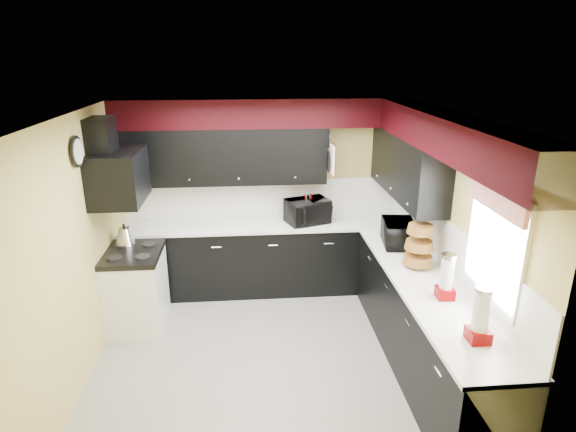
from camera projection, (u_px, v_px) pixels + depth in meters
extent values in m
plane|color=gray|center=(271.00, 355.00, 5.08)|extent=(3.60, 3.60, 0.00)
cube|color=#E0C666|center=(262.00, 193.00, 6.37)|extent=(3.60, 0.06, 2.50)
cube|color=#E0C666|center=(449.00, 239.00, 4.82)|extent=(0.06, 3.60, 2.50)
cube|color=#E0C666|center=(78.00, 251.00, 4.52)|extent=(0.06, 3.60, 2.50)
cube|color=white|center=(268.00, 115.00, 4.26)|extent=(3.60, 3.60, 0.06)
cube|color=black|center=(264.00, 258.00, 6.34)|extent=(3.60, 0.60, 0.90)
cube|color=black|center=(423.00, 326.00, 4.77)|extent=(0.60, 3.00, 0.90)
cube|color=white|center=(264.00, 224.00, 6.19)|extent=(3.62, 0.64, 0.04)
cube|color=white|center=(427.00, 284.00, 4.62)|extent=(0.64, 3.02, 0.04)
cube|color=white|center=(263.00, 198.00, 6.38)|extent=(3.60, 0.02, 0.50)
cube|color=white|center=(447.00, 245.00, 4.84)|extent=(0.02, 3.60, 0.50)
cube|color=black|center=(222.00, 156.00, 5.98)|extent=(2.60, 0.35, 0.70)
cube|color=black|center=(407.00, 166.00, 5.47)|extent=(0.35, 1.80, 0.70)
cube|color=black|center=(262.00, 113.00, 5.85)|extent=(3.60, 0.36, 0.35)
cube|color=black|center=(450.00, 135.00, 4.29)|extent=(0.36, 3.24, 0.35)
cube|color=white|center=(137.00, 291.00, 5.52)|extent=(0.60, 0.75, 0.86)
cube|color=black|center=(132.00, 254.00, 5.37)|extent=(0.62, 0.77, 0.06)
cube|color=black|center=(119.00, 177.00, 5.08)|extent=(0.50, 0.78, 0.55)
cube|color=black|center=(101.00, 137.00, 4.93)|extent=(0.24, 0.40, 0.40)
cube|color=red|center=(496.00, 198.00, 3.74)|extent=(0.04, 0.88, 0.20)
cube|color=white|center=(332.00, 159.00, 5.79)|extent=(0.03, 0.26, 0.35)
imported|color=black|center=(308.00, 211.00, 6.17)|extent=(0.64, 0.58, 0.30)
imported|color=black|center=(399.00, 233.00, 5.45)|extent=(0.40, 0.54, 0.28)
cylinder|color=silver|center=(308.00, 217.00, 6.21)|extent=(0.15, 0.15, 0.14)
cube|color=black|center=(327.00, 211.00, 6.28)|extent=(0.13, 0.16, 0.23)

